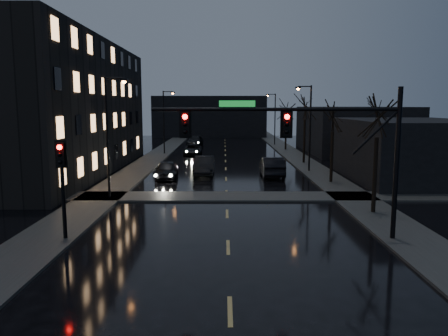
{
  "coord_description": "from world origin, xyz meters",
  "views": [
    {
      "loc": [
        -0.19,
        -10.46,
        6.17
      ],
      "look_at": [
        -0.18,
        10.24,
        3.2
      ],
      "focal_mm": 35.0,
      "sensor_mm": 36.0,
      "label": 1
    }
  ],
  "objects_px": {
    "oncoming_car_c": "(193,150)",
    "oncoming_car_d": "(195,141)",
    "lead_car": "(272,167)",
    "oncoming_car_a": "(167,170)",
    "oncoming_car_b": "(204,166)"
  },
  "relations": [
    {
      "from": "oncoming_car_a",
      "to": "oncoming_car_c",
      "type": "relative_size",
      "value": 0.94
    },
    {
      "from": "oncoming_car_a",
      "to": "oncoming_car_c",
      "type": "xyz_separation_m",
      "value": [
        0.94,
        18.12,
        -0.1
      ]
    },
    {
      "from": "oncoming_car_b",
      "to": "oncoming_car_c",
      "type": "height_order",
      "value": "oncoming_car_b"
    },
    {
      "from": "oncoming_car_d",
      "to": "lead_car",
      "type": "xyz_separation_m",
      "value": [
        8.67,
        -29.51,
        0.11
      ]
    },
    {
      "from": "oncoming_car_c",
      "to": "oncoming_car_b",
      "type": "bearing_deg",
      "value": -82.56
    },
    {
      "from": "oncoming_car_c",
      "to": "oncoming_car_d",
      "type": "xyz_separation_m",
      "value": [
        -0.55,
        12.77,
        0.09
      ]
    },
    {
      "from": "oncoming_car_a",
      "to": "oncoming_car_d",
      "type": "relative_size",
      "value": 0.87
    },
    {
      "from": "oncoming_car_c",
      "to": "oncoming_car_d",
      "type": "height_order",
      "value": "oncoming_car_d"
    },
    {
      "from": "oncoming_car_c",
      "to": "lead_car",
      "type": "bearing_deg",
      "value": -64.37
    },
    {
      "from": "oncoming_car_a",
      "to": "oncoming_car_d",
      "type": "xyz_separation_m",
      "value": [
        0.39,
        30.89,
        -0.01
      ]
    },
    {
      "from": "lead_car",
      "to": "oncoming_car_b",
      "type": "bearing_deg",
      "value": -9.52
    },
    {
      "from": "oncoming_car_d",
      "to": "lead_car",
      "type": "bearing_deg",
      "value": -67.93
    },
    {
      "from": "oncoming_car_a",
      "to": "oncoming_car_d",
      "type": "distance_m",
      "value": 30.9
    },
    {
      "from": "oncoming_car_c",
      "to": "oncoming_car_d",
      "type": "relative_size",
      "value": 0.92
    },
    {
      "from": "oncoming_car_a",
      "to": "oncoming_car_d",
      "type": "height_order",
      "value": "oncoming_car_a"
    }
  ]
}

